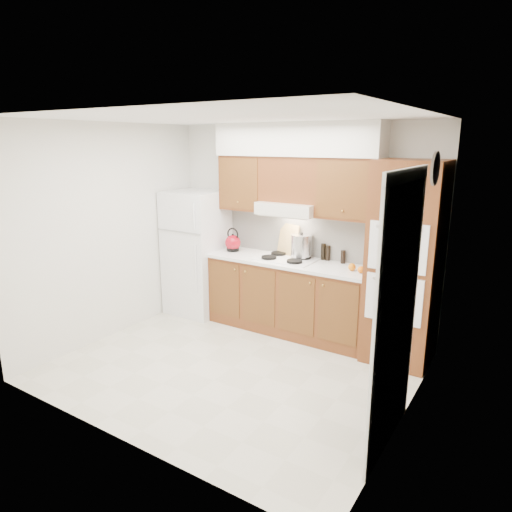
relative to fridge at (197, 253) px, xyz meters
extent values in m
plane|color=beige|center=(1.41, -1.14, -0.86)|extent=(3.60, 3.60, 0.00)
plane|color=white|center=(1.41, -1.14, 1.74)|extent=(3.60, 3.60, 0.00)
cube|color=silver|center=(1.41, 0.36, 0.44)|extent=(3.60, 0.02, 2.60)
cube|color=silver|center=(-0.40, -1.14, 0.44)|extent=(0.02, 3.00, 2.60)
cube|color=silver|center=(3.21, -1.14, 0.44)|extent=(0.02, 3.00, 2.60)
cube|color=white|center=(0.00, 0.00, 0.00)|extent=(0.75, 0.72, 1.72)
cube|color=brown|center=(1.43, 0.06, -0.41)|extent=(2.11, 0.60, 0.90)
cube|color=white|center=(1.43, 0.05, 0.06)|extent=(2.13, 0.62, 0.04)
cube|color=white|center=(1.43, 0.34, 0.36)|extent=(2.11, 0.03, 0.56)
cube|color=brown|center=(2.85, 0.03, 0.24)|extent=(0.70, 0.65, 2.20)
cube|color=brown|center=(0.69, 0.19, 0.99)|extent=(0.63, 0.33, 0.70)
cube|color=brown|center=(2.12, 0.19, 0.99)|extent=(0.73, 0.33, 0.70)
cube|color=silver|center=(1.38, 0.13, 0.71)|extent=(0.75, 0.45, 0.15)
cube|color=brown|center=(1.38, 0.19, 1.06)|extent=(0.75, 0.33, 0.55)
cube|color=silver|center=(1.43, 0.18, 1.54)|extent=(2.13, 0.36, 0.40)
cube|color=white|center=(1.38, 0.07, 0.09)|extent=(0.74, 0.50, 0.01)
cube|color=black|center=(3.19, -1.49, 0.19)|extent=(0.02, 0.90, 2.10)
cylinder|color=#3F3833|center=(3.19, -0.59, 1.29)|extent=(0.02, 0.30, 0.30)
sphere|color=maroon|center=(0.56, 0.07, 0.20)|extent=(0.26, 0.26, 0.21)
cube|color=tan|center=(1.29, 0.28, 0.28)|extent=(0.33, 0.18, 0.41)
cylinder|color=silver|center=(1.52, 0.20, 0.25)|extent=(0.33, 0.33, 0.27)
cylinder|color=black|center=(1.77, 0.31, 0.18)|extent=(0.07, 0.07, 0.20)
cylinder|color=black|center=(1.84, 0.30, 0.17)|extent=(0.08, 0.08, 0.19)
cylinder|color=black|center=(2.05, 0.27, 0.16)|extent=(0.06, 0.06, 0.16)
sphere|color=orange|center=(2.39, -0.02, 0.12)|extent=(0.09, 0.09, 0.08)
sphere|color=orange|center=(2.26, 0.02, 0.12)|extent=(0.10, 0.10, 0.09)
camera|label=1|loc=(4.03, -4.80, 1.52)|focal=32.00mm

